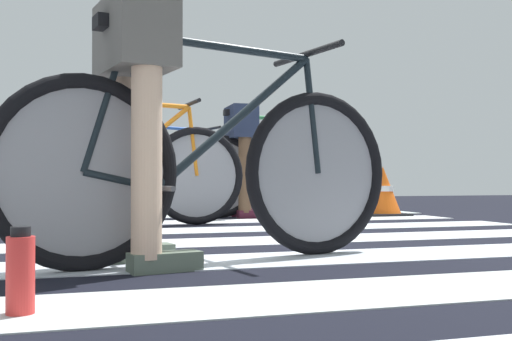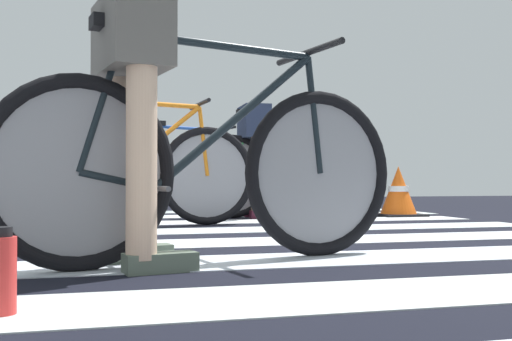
{
  "view_description": "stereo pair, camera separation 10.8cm",
  "coord_description": "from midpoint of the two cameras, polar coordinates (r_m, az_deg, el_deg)",
  "views": [
    {
      "loc": [
        -0.63,
        -3.7,
        0.35
      ],
      "look_at": [
        0.11,
        -1.26,
        0.39
      ],
      "focal_mm": 42.98,
      "sensor_mm": 36.0,
      "label": 1
    },
    {
      "loc": [
        -0.53,
        -3.7,
        0.35
      ],
      "look_at": [
        0.11,
        -1.26,
        0.39
      ],
      "focal_mm": 42.98,
      "sensor_mm": 36.0,
      "label": 2
    }
  ],
  "objects": [
    {
      "name": "cyclist_3_of_4",
      "position": [
        5.3,
        0.42,
        2.35
      ],
      "size": [
        0.32,
        0.42,
        0.97
      ],
      "rotation": [
        0.0,
        0.0,
        -0.04
      ],
      "color": "brown",
      "rests_on": "ground"
    },
    {
      "name": "cyclist_1_of_4",
      "position": [
        2.36,
        -10.09,
        7.03
      ],
      "size": [
        0.38,
        0.45,
        1.01
      ],
      "rotation": [
        0.0,
        0.0,
        0.21
      ],
      "color": "beige",
      "rests_on": "ground"
    },
    {
      "name": "bicycle_4_of_4",
      "position": [
        6.45,
        -6.12,
        -0.35
      ],
      "size": [
        1.71,
        0.56,
        0.93
      ],
      "rotation": [
        0.0,
        0.0,
        0.2
      ],
      "color": "black",
      "rests_on": "ground"
    },
    {
      "name": "bicycle_3_of_4",
      "position": [
        5.37,
        3.65,
        -0.26
      ],
      "size": [
        1.74,
        0.52,
        0.93
      ],
      "rotation": [
        0.0,
        0.0,
        -0.04
      ],
      "color": "black",
      "rests_on": "ground"
    },
    {
      "name": "ground",
      "position": [
        3.76,
        -5.7,
        -6.04
      ],
      "size": [
        18.0,
        14.0,
        0.02
      ],
      "color": "black"
    },
    {
      "name": "cyclist_2_of_4",
      "position": [
        4.34,
        -14.42,
        3.15
      ],
      "size": [
        0.34,
        0.43,
        0.97
      ],
      "rotation": [
        0.0,
        0.0,
        0.09
      ],
      "color": "brown",
      "rests_on": "ground"
    },
    {
      "name": "bicycle_1_of_4",
      "position": [
        2.44,
        -3.09,
        0.42
      ],
      "size": [
        1.71,
        0.56,
        0.93
      ],
      "rotation": [
        0.0,
        0.0,
        0.21
      ],
      "color": "black",
      "rests_on": "ground"
    },
    {
      "name": "crosswalk_markings",
      "position": [
        3.57,
        -6.64,
        -6.13
      ],
      "size": [
        5.38,
        5.75,
        0.0
      ],
      "color": "silver",
      "rests_on": "ground"
    },
    {
      "name": "traffic_cone",
      "position": [
        5.68,
        13.6,
        -2.02
      ],
      "size": [
        0.39,
        0.39,
        0.45
      ],
      "color": "black",
      "rests_on": "ground"
    },
    {
      "name": "water_bottle",
      "position": [
        1.62,
        -20.65,
        -8.91
      ],
      "size": [
        0.07,
        0.07,
        0.22
      ],
      "color": "red",
      "rests_on": "ground"
    },
    {
      "name": "bicycle_2_of_4",
      "position": [
        4.37,
        -10.37,
        -0.11
      ],
      "size": [
        1.73,
        0.52,
        0.93
      ],
      "rotation": [
        0.0,
        0.0,
        0.09
      ],
      "color": "black",
      "rests_on": "ground"
    }
  ]
}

